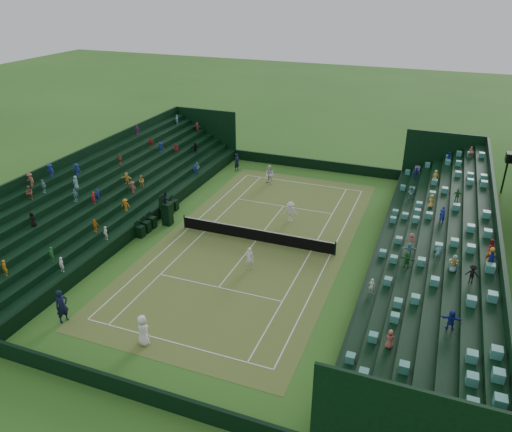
# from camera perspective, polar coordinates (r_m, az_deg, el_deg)

# --- Properties ---
(ground) EXTENTS (160.00, 160.00, 0.00)m
(ground) POSITION_cam_1_polar(r_m,az_deg,el_deg) (36.04, -0.00, -2.86)
(ground) COLOR #2D631F
(ground) RESTS_ON ground
(court_surface) EXTENTS (12.97, 26.77, 0.01)m
(court_surface) POSITION_cam_1_polar(r_m,az_deg,el_deg) (36.04, -0.00, -2.86)
(court_surface) COLOR #417D29
(court_surface) RESTS_ON ground
(perimeter_wall_north) EXTENTS (17.17, 0.20, 1.00)m
(perimeter_wall_north) POSITION_cam_1_polar(r_m,az_deg,el_deg) (49.72, 6.61, 5.90)
(perimeter_wall_north) COLOR black
(perimeter_wall_north) RESTS_ON ground
(perimeter_wall_south) EXTENTS (17.17, 0.20, 1.00)m
(perimeter_wall_south) POSITION_cam_1_polar(r_m,az_deg,el_deg) (24.42, -14.25, -18.65)
(perimeter_wall_south) COLOR black
(perimeter_wall_south) RESTS_ON ground
(perimeter_wall_east) EXTENTS (0.20, 31.77, 1.00)m
(perimeter_wall_east) POSITION_cam_1_polar(r_m,az_deg,el_deg) (34.08, 13.48, -4.50)
(perimeter_wall_east) COLOR black
(perimeter_wall_east) RESTS_ON ground
(perimeter_wall_west) EXTENTS (0.20, 31.77, 1.00)m
(perimeter_wall_west) POSITION_cam_1_polar(r_m,az_deg,el_deg) (39.32, -11.62, -0.04)
(perimeter_wall_west) COLOR black
(perimeter_wall_west) RESTS_ON ground
(north_grandstand) EXTENTS (6.60, 32.00, 4.90)m
(north_grandstand) POSITION_cam_1_polar(r_m,az_deg,el_deg) (33.48, 20.73, -4.08)
(north_grandstand) COLOR black
(north_grandstand) RESTS_ON ground
(south_grandstand) EXTENTS (6.60, 32.00, 4.90)m
(south_grandstand) POSITION_cam_1_polar(r_m,az_deg,el_deg) (41.17, -16.70, 2.19)
(south_grandstand) COLOR black
(south_grandstand) RESTS_ON ground
(tennis_net) EXTENTS (11.67, 0.10, 1.06)m
(tennis_net) POSITION_cam_1_polar(r_m,az_deg,el_deg) (35.79, -0.00, -2.12)
(tennis_net) COLOR black
(tennis_net) RESTS_ON ground
(umpire_chair) EXTENTS (0.85, 0.85, 2.68)m
(umpire_chair) POSITION_cam_1_polar(r_m,az_deg,el_deg) (38.51, -10.15, 0.59)
(umpire_chair) COLOR black
(umpire_chair) RESTS_ON ground
(courtside_chairs) EXTENTS (0.57, 5.54, 1.24)m
(courtside_chairs) POSITION_cam_1_polar(r_m,az_deg,el_deg) (39.20, -11.12, -0.12)
(courtside_chairs) COLOR black
(courtside_chairs) RESTS_ON ground
(player_near_west) EXTENTS (1.00, 0.83, 1.76)m
(player_near_west) POSITION_cam_1_polar(r_m,az_deg,el_deg) (26.87, -12.80, -12.61)
(player_near_west) COLOR white
(player_near_west) RESTS_ON ground
(player_near_east) EXTENTS (0.69, 0.61, 1.59)m
(player_near_east) POSITION_cam_1_polar(r_m,az_deg,el_deg) (32.36, -0.77, -4.85)
(player_near_east) COLOR white
(player_near_east) RESTS_ON ground
(player_far_west) EXTENTS (1.01, 0.88, 1.77)m
(player_far_west) POSITION_cam_1_polar(r_m,az_deg,el_deg) (45.65, 1.58, 4.74)
(player_far_west) COLOR white
(player_far_west) RESTS_ON ground
(player_far_east) EXTENTS (1.15, 0.78, 1.65)m
(player_far_east) POSITION_cam_1_polar(r_m,az_deg,el_deg) (38.62, 3.95, 0.51)
(player_far_east) COLOR white
(player_far_east) RESTS_ON ground
(line_judge_north) EXTENTS (0.57, 0.72, 1.75)m
(line_judge_north) POSITION_cam_1_polar(r_m,az_deg,el_deg) (48.89, -2.20, 6.17)
(line_judge_north) COLOR black
(line_judge_north) RESTS_ON ground
(line_judge_south) EXTENTS (0.68, 0.84, 1.98)m
(line_judge_south) POSITION_cam_1_polar(r_m,az_deg,el_deg) (29.66, -21.30, -9.58)
(line_judge_south) COLOR black
(line_judge_south) RESTS_ON ground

